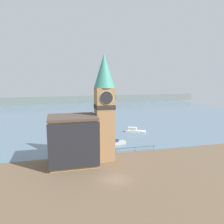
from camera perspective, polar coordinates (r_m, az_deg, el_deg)
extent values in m
plane|color=brown|center=(39.21, 0.98, -17.20)|extent=(160.00, 160.00, 0.00)
cube|color=slate|center=(108.32, -9.25, -0.18)|extent=(160.00, 120.00, 0.00)
cube|color=slate|center=(147.56, -10.71, 3.24)|extent=(180.00, 3.00, 5.00)
cube|color=#333338|center=(52.08, 6.05, -9.18)|extent=(10.14, 0.08, 0.08)
cylinder|color=#333338|center=(50.86, 0.91, -10.21)|extent=(0.07, 0.07, 1.05)
cylinder|color=#333338|center=(52.25, 6.04, -9.73)|extent=(0.07, 0.07, 1.05)
cylinder|color=#333338|center=(54.03, 10.85, -9.20)|extent=(0.07, 0.07, 1.05)
cube|color=#9E754C|center=(45.58, -1.97, -3.24)|extent=(3.70, 3.70, 15.23)
cube|color=#2D2823|center=(44.92, -2.00, 1.45)|extent=(3.82, 3.82, 0.90)
cylinder|color=tan|center=(42.84, -1.46, 3.74)|extent=(2.81, 0.12, 2.81)
cylinder|color=#232328|center=(42.76, -1.44, 3.73)|extent=(2.55, 0.12, 2.55)
cylinder|color=tan|center=(45.14, 0.36, 4.02)|extent=(0.12, 2.81, 2.81)
cylinder|color=#232328|center=(45.16, 0.46, 4.02)|extent=(0.12, 2.55, 2.55)
cone|color=teal|center=(44.52, -2.05, 10.72)|extent=(4.25, 4.25, 6.78)
cube|color=#A88451|center=(44.65, -10.18, -7.56)|extent=(9.02, 7.03, 9.34)
cube|color=#4C3D33|center=(43.50, -10.36, -1.34)|extent=(9.42, 7.43, 0.50)
cube|color=#232328|center=(41.10, -9.79, -8.75)|extent=(9.52, 0.30, 8.59)
cube|color=#B7B2A8|center=(57.43, 1.41, -8.07)|extent=(4.55, 2.38, 0.76)
cube|color=navy|center=(56.87, 0.72, -7.51)|extent=(2.09, 1.42, 0.64)
cube|color=silver|center=(69.61, 6.19, -5.07)|extent=(6.25, 4.54, 0.67)
cube|color=silver|center=(69.58, 5.30, -4.37)|extent=(2.98, 2.41, 0.95)
cylinder|color=black|center=(48.56, 0.66, -11.45)|extent=(0.26, 0.26, 0.60)
sphere|color=black|center=(48.46, 0.66, -11.12)|extent=(0.27, 0.27, 0.27)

